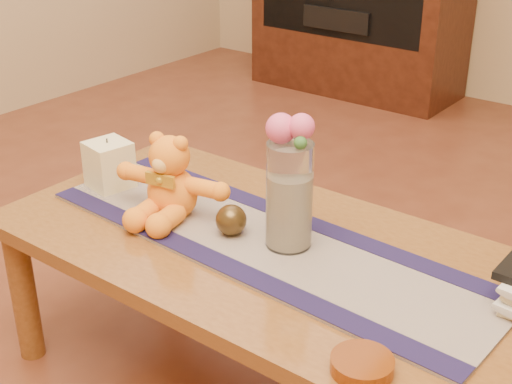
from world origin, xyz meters
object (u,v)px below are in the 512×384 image
Objects in this scene: amber_dish at (362,365)px; teddy_bear at (172,177)px; bronze_ball at (231,220)px; glass_vase at (289,196)px; pillar_candle at (109,164)px.

teddy_bear is at bearing 161.21° from amber_dish.
bronze_ball is at bearing -9.57° from teddy_bear.
glass_vase is 2.20× the size of amber_dish.
pillar_candle is (-0.26, 0.01, -0.04)m from teddy_bear.
teddy_bear reaches higher than bronze_ball.
teddy_bear is 0.20m from bronze_ball.
glass_vase is (0.33, 0.05, 0.03)m from teddy_bear.
pillar_candle is at bearing 165.53° from teddy_bear.
teddy_bear reaches higher than pillar_candle.
teddy_bear is at bearing -171.58° from glass_vase.
glass_vase is at bearing 17.26° from bronze_ball.
glass_vase is 0.17m from bronze_ball.
teddy_bear is 0.75m from amber_dish.
pillar_candle is 0.59m from glass_vase.
teddy_bear is 0.34m from glass_vase.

